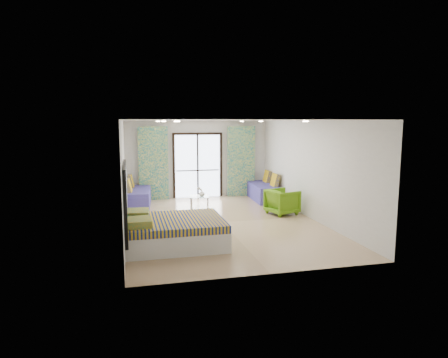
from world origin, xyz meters
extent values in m
cube|color=black|center=(0.00, 3.71, 2.24)|extent=(1.76, 0.08, 0.08)
cube|color=black|center=(-0.84, 3.71, 1.10)|extent=(0.08, 0.08, 2.20)
cube|color=black|center=(0.84, 3.71, 1.10)|extent=(0.08, 0.08, 2.20)
cube|color=black|center=(0.00, 3.71, 1.10)|extent=(0.05, 0.06, 2.20)
cube|color=#595451|center=(0.00, 3.73, 0.95)|extent=(1.52, 0.03, 0.04)
cube|color=silver|center=(-1.55, 3.57, 1.25)|extent=(1.00, 0.10, 2.50)
cube|color=silver|center=(1.55, 3.57, 1.25)|extent=(1.00, 0.10, 2.50)
cylinder|color=#FFE0B2|center=(-1.40, -2.00, 2.67)|extent=(0.12, 0.12, 0.02)
cylinder|color=#FFE0B2|center=(1.40, -2.00, 2.67)|extent=(0.12, 0.12, 0.02)
cylinder|color=#FFE0B2|center=(-1.40, 1.00, 2.67)|extent=(0.12, 0.12, 0.02)
cylinder|color=#FFE0B2|center=(1.40, 1.00, 2.67)|extent=(0.12, 0.12, 0.02)
cylinder|color=#FFE0B2|center=(-1.40, 3.00, 2.67)|extent=(0.12, 0.12, 0.02)
cylinder|color=#FFE0B2|center=(1.40, 3.00, 2.67)|extent=(0.12, 0.12, 0.02)
cube|color=black|center=(-2.46, -1.69, 1.05)|extent=(0.06, 2.10, 1.50)
cube|color=silver|center=(-2.47, -0.44, 1.05)|extent=(0.02, 0.10, 0.10)
cube|color=silver|center=(-1.45, -1.69, 0.21)|extent=(2.11, 1.69, 0.42)
cube|color=navy|center=(-1.45, -1.69, 0.50)|extent=(2.09, 1.72, 0.16)
cube|color=#1A795B|center=(-2.21, -2.09, 0.65)|extent=(0.50, 0.60, 0.15)
cube|color=#1A795B|center=(-2.21, -1.29, 0.65)|extent=(0.51, 0.61, 0.15)
cube|color=#403A8B|center=(-2.10, 2.71, 0.21)|extent=(0.90, 1.95, 0.42)
cube|color=#403A8B|center=(-2.10, 2.71, 0.47)|extent=(0.88, 1.91, 0.11)
cube|color=navy|center=(-2.40, 2.30, 0.72)|extent=(0.25, 0.49, 0.44)
cube|color=navy|center=(-2.32, 3.18, 0.72)|extent=(0.25, 0.49, 0.44)
cube|color=#403A8B|center=(2.10, 2.69, 0.22)|extent=(0.86, 1.98, 0.43)
cube|color=#403A8B|center=(2.10, 2.69, 0.48)|extent=(0.84, 1.94, 0.11)
cube|color=navy|center=(2.34, 2.23, 0.73)|extent=(0.24, 0.50, 0.45)
cube|color=navy|center=(2.39, 3.13, 0.73)|extent=(0.24, 0.50, 0.45)
cylinder|color=silver|center=(-0.57, 1.65, 0.19)|extent=(0.06, 0.06, 0.38)
cylinder|color=silver|center=(-0.07, 1.56, 0.19)|extent=(0.06, 0.06, 0.38)
cylinder|color=silver|center=(-0.47, 2.15, 0.19)|extent=(0.06, 0.06, 0.38)
cylinder|color=silver|center=(0.02, 2.05, 0.19)|extent=(0.06, 0.06, 0.38)
cube|color=#8CA59E|center=(-0.27, 1.85, 0.38)|extent=(0.68, 0.68, 0.02)
sphere|color=white|center=(-0.23, 1.84, 0.58)|extent=(0.07, 0.07, 0.07)
sphere|color=white|center=(-0.26, 1.90, 0.60)|extent=(0.07, 0.07, 0.07)
sphere|color=white|center=(-0.32, 1.86, 0.62)|extent=(0.07, 0.07, 0.07)
sphere|color=white|center=(-0.28, 1.81, 0.64)|extent=(0.07, 0.07, 0.07)
imported|color=white|center=(-0.21, 1.80, 0.48)|extent=(0.19, 0.20, 0.18)
imported|color=#558C12|center=(1.92, 0.52, 0.40)|extent=(0.92, 0.95, 0.80)
camera|label=1|loc=(-2.38, -10.09, 2.67)|focal=32.00mm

